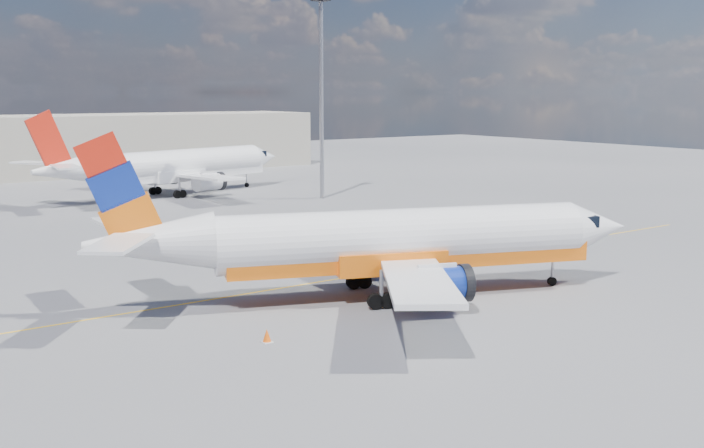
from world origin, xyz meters
TOP-DOWN VIEW (x-y plane):
  - ground at (0.00, 0.00)m, footprint 240.00×240.00m
  - taxi_line at (0.00, 3.00)m, footprint 70.00×0.15m
  - terminal_main at (5.00, 75.00)m, footprint 70.00×14.00m
  - main_jet at (0.85, -1.99)m, footprint 30.45×23.06m
  - second_jet at (8.23, 45.28)m, footprint 31.34×24.03m
  - gse_tug at (8.57, 6.27)m, footprint 3.05×2.08m
  - traffic_cone at (-8.26, -5.20)m, footprint 0.44×0.44m
  - floodlight_mast at (20.04, 33.96)m, footprint 1.51×1.51m

SIDE VIEW (x-z plane):
  - ground at x=0.00m, z-range 0.00..0.00m
  - taxi_line at x=0.00m, z-range 0.00..0.01m
  - traffic_cone at x=-8.26m, z-range -0.01..0.61m
  - gse_tug at x=8.57m, z-range -0.05..2.00m
  - main_jet at x=0.85m, z-range -1.55..7.74m
  - second_jet at x=8.23m, z-range -1.58..7.88m
  - terminal_main at x=5.00m, z-range 0.00..8.00m
  - floodlight_mast at x=20.04m, z-range 2.06..22.77m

